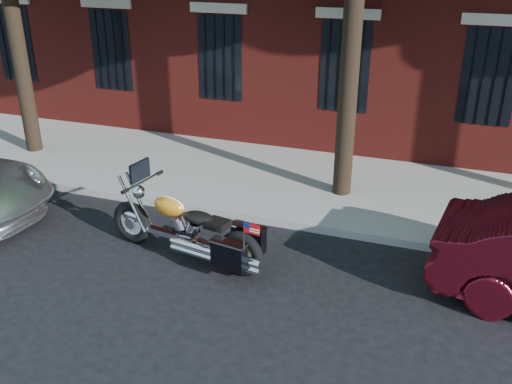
% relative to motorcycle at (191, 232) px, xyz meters
% --- Properties ---
extents(ground, '(120.00, 120.00, 0.00)m').
position_rel_motorcycle_xyz_m(ground, '(1.30, 0.29, -0.52)').
color(ground, black).
rests_on(ground, ground).
extents(curb, '(40.00, 0.16, 0.15)m').
position_rel_motorcycle_xyz_m(curb, '(1.30, 1.67, -0.45)').
color(curb, gray).
rests_on(curb, ground).
extents(sidewalk, '(40.00, 3.60, 0.15)m').
position_rel_motorcycle_xyz_m(sidewalk, '(1.30, 3.55, -0.45)').
color(sidewalk, gray).
rests_on(sidewalk, ground).
extents(motorcycle, '(2.98, 1.19, 1.55)m').
position_rel_motorcycle_xyz_m(motorcycle, '(0.00, 0.00, 0.00)').
color(motorcycle, black).
rests_on(motorcycle, ground).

